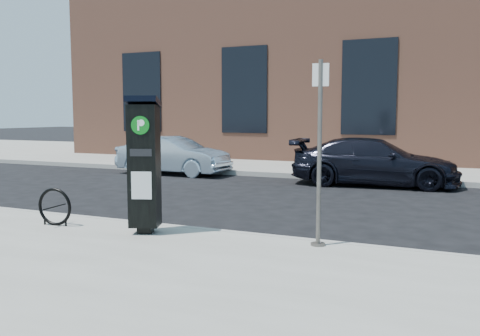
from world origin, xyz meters
The scene contains 10 objects.
ground centered at (0.00, 0.00, 0.00)m, with size 120.00×120.00×0.00m, color black.
sidewalk_far centered at (0.00, 14.00, 0.07)m, with size 60.00×12.00×0.15m, color gray.
curb_near centered at (0.00, -0.02, 0.07)m, with size 60.00×0.12×0.16m, color #9E9B93.
curb_far centered at (0.00, 8.02, 0.07)m, with size 60.00×0.12×0.16m, color #9E9B93.
building centered at (0.00, 17.00, 4.15)m, with size 28.00×10.05×8.25m.
parking_kiosk centered at (-1.19, -0.65, 1.24)m, with size 0.61×0.57×2.12m.
sign_pole centered at (1.48, -0.30, 1.44)m, with size 0.23×0.21×2.59m.
bike_rack centered at (-2.87, -0.81, 0.46)m, with size 0.64×0.12×0.64m.
car_silver centered at (-5.60, 7.40, 0.63)m, with size 1.34×3.85×1.27m, color #9EB6CA.
car_dark centered at (1.00, 7.40, 0.67)m, with size 1.87×4.60×1.34m, color black.
Camera 1 is at (3.33, -7.16, 1.99)m, focal length 38.00 mm.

